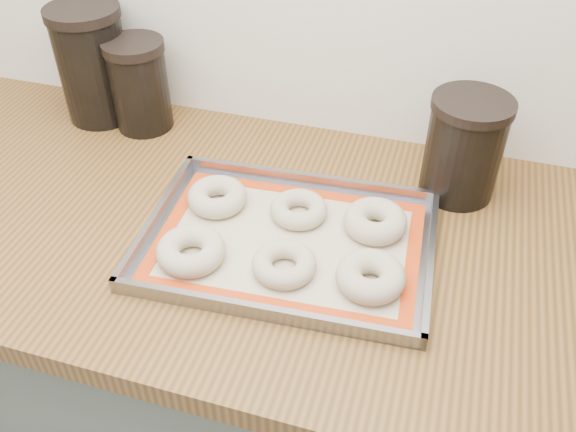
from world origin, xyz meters
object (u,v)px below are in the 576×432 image
(bagel_back_mid, at_px, (299,209))
(bagel_back_right, at_px, (375,221))
(bagel_front_right, at_px, (371,276))
(canister_left, at_px, (93,64))
(baking_tray, at_px, (288,241))
(bagel_front_mid, at_px, (284,264))
(canister_right, at_px, (464,147))
(bagel_back_left, at_px, (217,197))
(canister_mid, at_px, (140,85))
(bagel_front_left, at_px, (191,251))

(bagel_back_mid, height_order, bagel_back_right, bagel_back_right)
(bagel_front_right, bearing_deg, bagel_back_mid, 139.64)
(bagel_back_mid, distance_m, canister_left, 0.54)
(baking_tray, bearing_deg, bagel_back_mid, 91.12)
(bagel_front_mid, height_order, canister_right, canister_right)
(canister_left, bearing_deg, baking_tray, -29.37)
(bagel_front_mid, distance_m, canister_right, 0.38)
(bagel_front_mid, xyz_separation_m, bagel_back_right, (0.11, 0.13, 0.00))
(bagel_back_mid, relative_size, canister_right, 0.52)
(baking_tray, bearing_deg, bagel_back_left, 158.51)
(bagel_back_right, height_order, canister_mid, canister_mid)
(bagel_front_left, bearing_deg, canister_mid, 126.40)
(baking_tray, bearing_deg, canister_right, 42.29)
(baking_tray, height_order, canister_right, canister_right)
(canister_mid, bearing_deg, baking_tray, -34.36)
(bagel_front_left, distance_m, bagel_front_mid, 0.15)
(canister_right, bearing_deg, bagel_back_left, -156.83)
(bagel_back_mid, bearing_deg, bagel_front_mid, -83.66)
(bagel_front_left, height_order, bagel_back_right, bagel_back_right)
(bagel_front_mid, relative_size, bagel_back_left, 0.96)
(bagel_front_right, xyz_separation_m, bagel_back_right, (-0.02, 0.13, -0.00))
(bagel_front_mid, xyz_separation_m, bagel_back_left, (-0.16, 0.12, 0.00))
(bagel_back_left, bearing_deg, bagel_back_right, 2.78)
(baking_tray, relative_size, canister_mid, 2.62)
(bagel_front_mid, distance_m, canister_mid, 0.52)
(bagel_front_right, bearing_deg, canister_left, 152.36)
(bagel_back_left, bearing_deg, bagel_front_right, -21.40)
(bagel_back_mid, distance_m, canister_mid, 0.44)
(canister_right, bearing_deg, bagel_back_mid, -147.70)
(bagel_back_right, height_order, canister_left, canister_left)
(baking_tray, distance_m, bagel_back_left, 0.16)
(canister_mid, relative_size, canister_right, 1.00)
(bagel_back_left, distance_m, canister_left, 0.42)
(bagel_back_right, height_order, canister_right, canister_right)
(canister_right, bearing_deg, bagel_front_right, -109.97)
(bagel_back_left, height_order, canister_mid, canister_mid)
(bagel_front_right, xyz_separation_m, canister_left, (-0.64, 0.33, 0.09))
(baking_tray, xyz_separation_m, bagel_front_left, (-0.13, -0.08, 0.02))
(bagel_back_mid, distance_m, bagel_back_right, 0.13)
(baking_tray, height_order, canister_mid, canister_mid)
(bagel_back_mid, relative_size, canister_left, 0.41)
(bagel_front_left, distance_m, bagel_back_left, 0.14)
(bagel_front_left, height_order, bagel_front_mid, bagel_front_left)
(bagel_back_left, relative_size, bagel_back_right, 0.98)
(bagel_back_left, height_order, bagel_back_right, bagel_back_right)
(bagel_back_right, bearing_deg, canister_mid, 159.28)
(bagel_front_left, xyz_separation_m, canister_left, (-0.36, 0.36, 0.09))
(baking_tray, distance_m, canister_left, 0.58)
(canister_mid, bearing_deg, bagel_back_right, -20.72)
(bagel_back_left, bearing_deg, canister_left, 147.68)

